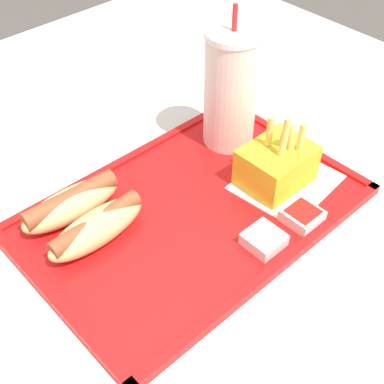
# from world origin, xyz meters

# --- Properties ---
(dining_table) EXTENTS (1.16, 1.19, 0.75)m
(dining_table) POSITION_xyz_m (0.00, 0.00, 0.37)
(dining_table) COLOR beige
(dining_table) RESTS_ON ground_plane
(food_tray) EXTENTS (0.43, 0.29, 0.01)m
(food_tray) POSITION_xyz_m (-0.01, -0.01, 0.75)
(food_tray) COLOR red
(food_tray) RESTS_ON dining_table
(paper_napkin) EXTENTS (0.14, 0.12, 0.00)m
(paper_napkin) POSITION_xyz_m (0.12, -0.06, 0.76)
(paper_napkin) COLOR white
(paper_napkin) RESTS_ON food_tray
(soda_cup) EXTENTS (0.08, 0.08, 0.21)m
(soda_cup) POSITION_xyz_m (0.13, 0.06, 0.84)
(soda_cup) COLOR silver
(soda_cup) RESTS_ON food_tray
(hot_dog_far) EXTENTS (0.14, 0.05, 0.04)m
(hot_dog_far) POSITION_xyz_m (-0.13, 0.09, 0.78)
(hot_dog_far) COLOR #DBB270
(hot_dog_far) RESTS_ON food_tray
(hot_dog_near) EXTENTS (0.14, 0.05, 0.04)m
(hot_dog_near) POSITION_xyz_m (-0.13, 0.03, 0.78)
(hot_dog_near) COLOR #DBB270
(hot_dog_near) RESTS_ON food_tray
(fries_carton) EXTENTS (0.09, 0.07, 0.11)m
(fries_carton) POSITION_xyz_m (0.11, -0.05, 0.79)
(fries_carton) COLOR gold
(fries_carton) RESTS_ON food_tray
(sauce_cup_mayo) EXTENTS (0.04, 0.04, 0.02)m
(sauce_cup_mayo) POSITION_xyz_m (0.01, -0.11, 0.77)
(sauce_cup_mayo) COLOR silver
(sauce_cup_mayo) RESTS_ON food_tray
(sauce_cup_ketchup) EXTENTS (0.04, 0.04, 0.02)m
(sauce_cup_ketchup) POSITION_xyz_m (0.07, -0.12, 0.77)
(sauce_cup_ketchup) COLOR silver
(sauce_cup_ketchup) RESTS_ON food_tray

